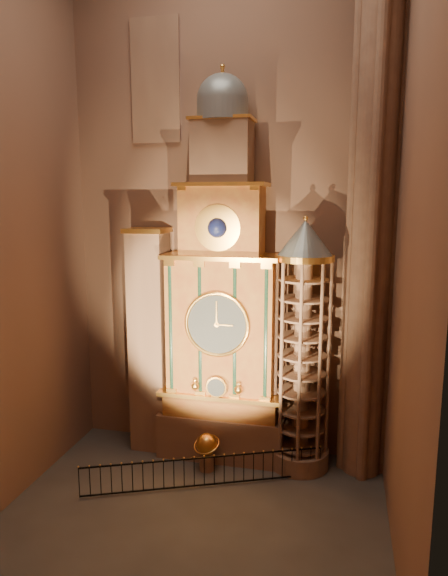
% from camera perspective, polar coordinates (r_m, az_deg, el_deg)
% --- Properties ---
extents(floor, '(14.00, 14.00, 0.00)m').
position_cam_1_polar(floor, '(20.49, -3.67, -24.19)').
color(floor, '#383330').
rests_on(floor, ground).
extents(wall_back, '(22.00, 0.00, 22.00)m').
position_cam_1_polar(wall_back, '(22.77, 0.42, 8.72)').
color(wall_back, '#8E634C').
rests_on(wall_back, floor).
extents(wall_left, '(0.00, 22.00, 22.00)m').
position_cam_1_polar(wall_left, '(20.17, -23.63, 7.73)').
color(wall_left, '#8E634C').
rests_on(wall_left, floor).
extents(wall_right, '(0.00, 22.00, 22.00)m').
position_cam_1_polar(wall_right, '(16.34, 20.31, 7.62)').
color(wall_right, '#8E634C').
rests_on(wall_right, floor).
extents(astronomical_clock, '(5.60, 2.41, 16.70)m').
position_cam_1_polar(astronomical_clock, '(22.28, -0.18, -2.53)').
color(astronomical_clock, '#8C634C').
rests_on(astronomical_clock, floor).
extents(portrait_tower, '(1.80, 1.60, 10.20)m').
position_cam_1_polar(portrait_tower, '(23.66, -8.25, -5.70)').
color(portrait_tower, '#8C634C').
rests_on(portrait_tower, floor).
extents(stair_turret, '(2.50, 2.50, 10.80)m').
position_cam_1_polar(stair_turret, '(21.86, 8.68, -6.70)').
color(stair_turret, '#8C634C').
rests_on(stair_turret, floor).
extents(gothic_pier, '(2.04, 2.04, 22.00)m').
position_cam_1_polar(gothic_pier, '(21.24, 16.24, 8.24)').
color(gothic_pier, '#8C634C').
rests_on(gothic_pier, floor).
extents(stained_glass_window, '(2.20, 0.14, 5.20)m').
position_cam_1_polar(stained_glass_window, '(24.12, -7.63, 21.86)').
color(stained_glass_window, navy).
rests_on(stained_glass_window, wall_back).
extents(celestial_globe, '(1.43, 1.39, 1.63)m').
position_cam_1_polar(celestial_globe, '(22.89, -1.95, -17.39)').
color(celestial_globe, '#8C634C').
rests_on(celestial_globe, floor).
extents(iron_railing, '(8.98, 3.82, 1.25)m').
position_cam_1_polar(iron_railing, '(21.85, -2.21, -19.73)').
color(iron_railing, black).
rests_on(iron_railing, floor).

